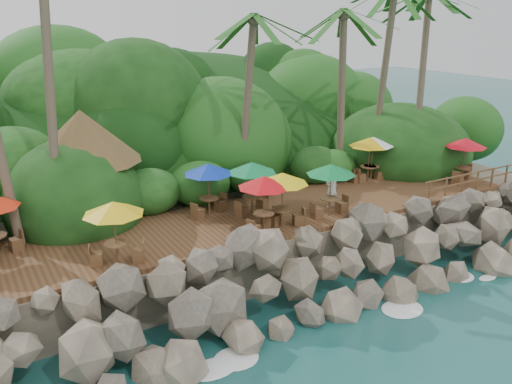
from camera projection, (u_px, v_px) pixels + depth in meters
ground at (340, 329)px, 19.40m from camera, size 140.00×140.00×0.00m
land_base at (172, 183)px, 32.22m from camera, size 32.00×25.20×2.10m
jungle_hill at (134, 170)px, 38.73m from camera, size 44.80×28.00×15.40m
seawall at (308, 277)px, 20.68m from camera, size 29.00×4.00×2.30m
terrace at (256, 218)px, 23.64m from camera, size 26.00×5.00×0.20m
jungle_foliage at (179, 205)px, 31.74m from camera, size 44.00×16.00×12.00m
foam_line at (335, 324)px, 19.64m from camera, size 25.20×0.80×0.06m
palapa at (82, 136)px, 22.69m from camera, size 4.83×4.83×4.60m
dining_clusters at (235, 177)px, 22.51m from camera, size 25.73×5.33×2.31m
railing at (478, 179)px, 26.78m from camera, size 7.20×0.10×1.00m
waiter at (332, 188)px, 24.42m from camera, size 0.66×0.45×1.77m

